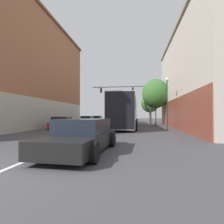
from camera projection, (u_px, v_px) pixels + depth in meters
ground_plane at (3, 171)px, 4.56m from camera, size 160.00×160.00×0.00m
lane_center_line at (104, 129)px, 18.79m from camera, size 0.14×40.75×0.01m
building_left_brick at (8, 70)px, 20.04m from camera, size 9.84×23.61×13.18m
building_right_storefront at (218, 77)px, 18.01m from camera, size 9.00×19.43×10.54m
bus at (125, 111)px, 20.14m from camera, size 2.93×12.00×3.49m
hatchback_foreground at (82, 136)px, 6.92m from camera, size 2.29×4.75×1.30m
parked_car_left_near at (62, 123)px, 18.49m from camera, size 2.35×4.11×1.30m
parked_car_left_mid at (87, 121)px, 26.66m from camera, size 2.00×4.20×1.35m
parked_car_left_far at (97, 119)px, 32.94m from camera, size 2.12×3.85×1.36m
traffic_signal_gantry at (132, 95)px, 28.75m from camera, size 9.78×0.36×6.50m
street_lamp at (167, 96)px, 16.90m from camera, size 0.38×0.38×5.12m
street_tree_near at (156, 94)px, 24.47m from camera, size 3.73×3.36×6.56m
street_tree_far at (150, 103)px, 31.27m from camera, size 3.25×2.92×5.52m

